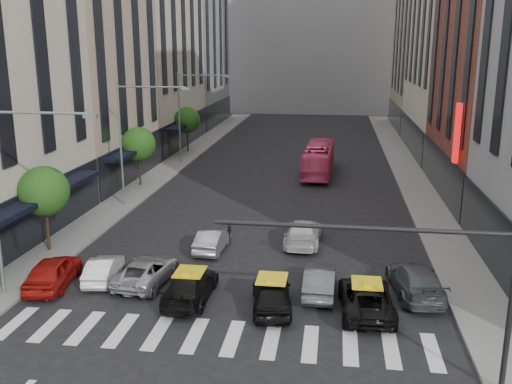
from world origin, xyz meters
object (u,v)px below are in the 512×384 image
at_px(streetlamp_near, 10,177).
at_px(taxi_left, 190,286).
at_px(streetlamp_mid, 132,128).
at_px(streetlamp_far, 188,105).
at_px(car_red, 53,272).
at_px(taxi_center, 272,294).
at_px(car_white_front, 104,269).
at_px(bus, 319,159).

bearing_deg(streetlamp_near, taxi_left, 5.82).
height_order(streetlamp_mid, streetlamp_far, same).
relative_size(car_red, taxi_center, 1.04).
xyz_separation_m(streetlamp_near, streetlamp_far, (0.00, 32.00, 0.00)).
relative_size(streetlamp_near, car_white_front, 2.41).
xyz_separation_m(streetlamp_mid, taxi_left, (8.02, -15.18, -5.20)).
relative_size(streetlamp_far, car_red, 1.99).
height_order(streetlamp_mid, bus, streetlamp_mid).
relative_size(taxi_left, taxi_center, 1.11).
xyz_separation_m(streetlamp_near, car_red, (0.84, 1.45, -5.13)).
relative_size(streetlamp_near, bus, 0.87).
xyz_separation_m(car_white_front, taxi_center, (8.90, -2.09, 0.12)).
bearing_deg(taxi_center, streetlamp_mid, -60.51).
distance_m(streetlamp_near, car_white_front, 6.58).
bearing_deg(streetlamp_mid, streetlamp_far, 90.00).
height_order(streetlamp_far, bus, streetlamp_far).
distance_m(streetlamp_mid, bus, 18.92).
relative_size(streetlamp_mid, car_red, 1.99).
distance_m(streetlamp_near, taxi_center, 13.02).
bearing_deg(taxi_center, car_red, -13.43).
xyz_separation_m(streetlamp_near, taxi_center, (11.94, 0.37, -5.16)).
height_order(streetlamp_mid, car_red, streetlamp_mid).
bearing_deg(streetlamp_mid, streetlamp_near, -90.00).
height_order(taxi_center, bus, bus).
bearing_deg(taxi_center, taxi_left, -14.35).
bearing_deg(taxi_left, taxi_center, 174.12).
height_order(car_red, bus, bus).
bearing_deg(streetlamp_near, taxi_center, 1.79).
bearing_deg(car_white_front, car_red, 17.04).
bearing_deg(taxi_left, streetlamp_mid, -61.59).
xyz_separation_m(streetlamp_far, taxi_center, (11.94, -31.63, -5.16)).
distance_m(car_white_front, bus, 28.30).
distance_m(streetlamp_near, bus, 32.04).
xyz_separation_m(streetlamp_far, car_red, (0.84, -30.55, -5.13)).
relative_size(streetlamp_mid, taxi_center, 2.07).
distance_m(streetlamp_far, car_white_front, 30.16).
bearing_deg(car_white_front, streetlamp_mid, -85.09).
height_order(car_white_front, bus, bus).
xyz_separation_m(streetlamp_far, car_white_front, (3.04, -29.53, -5.29)).
distance_m(streetlamp_far, taxi_center, 34.20).
relative_size(streetlamp_near, taxi_left, 1.86).
bearing_deg(streetlamp_mid, taxi_left, -62.16).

